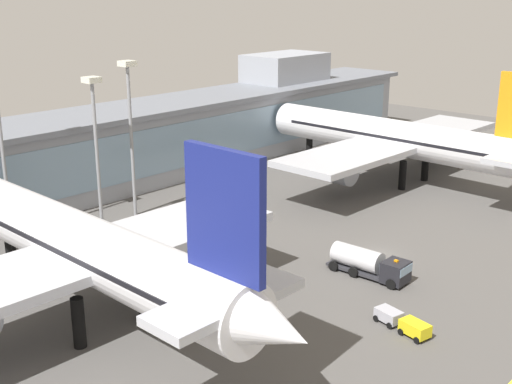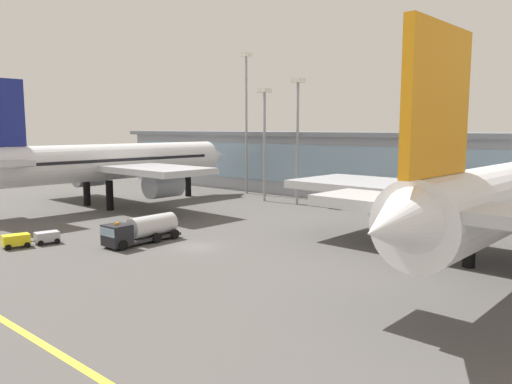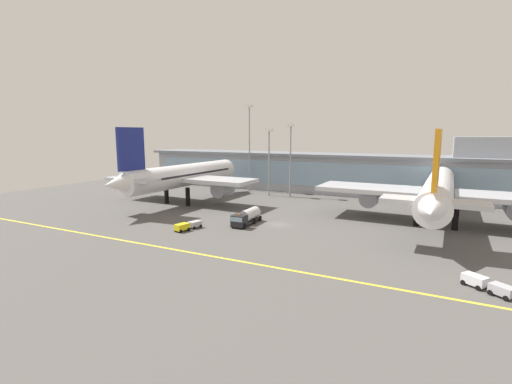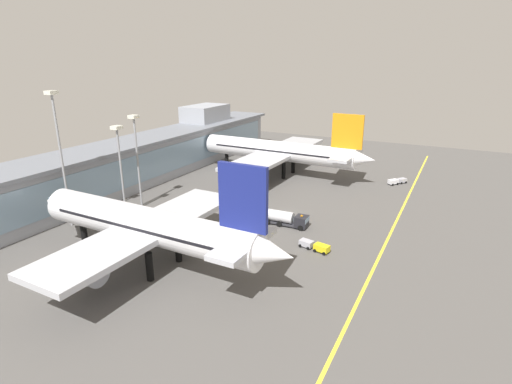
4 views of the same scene
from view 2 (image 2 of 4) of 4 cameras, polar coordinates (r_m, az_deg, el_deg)
name	(u,v)px [view 2 (image 2 of 4)]	position (r m, az deg, el deg)	size (l,w,h in m)	color
ground_plane	(196,247)	(53.53, -6.89, -6.24)	(180.00, 180.00, 0.00)	#514F4C
terminal_building	(401,165)	(87.21, 16.18, 2.99)	(130.82, 14.00, 16.99)	#9399A3
airliner_near_left	(113,163)	(83.38, -16.00, 3.25)	(38.69, 49.42, 19.12)	black
fuel_tanker_truck	(140,230)	(55.92, -13.09, -4.21)	(3.15, 9.12, 2.90)	black
service_truck_far	(30,238)	(58.64, -24.36, -4.86)	(2.79, 5.79, 1.40)	black
apron_light_mast_west	(246,104)	(95.58, -1.11, 10.01)	(1.80, 1.80, 26.43)	gray
apron_light_mast_centre	(298,121)	(82.24, 4.78, 8.12)	(1.80, 1.80, 20.47)	gray
apron_light_mast_east	(264,125)	(85.19, 0.98, 7.61)	(1.80, 1.80, 19.14)	gray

